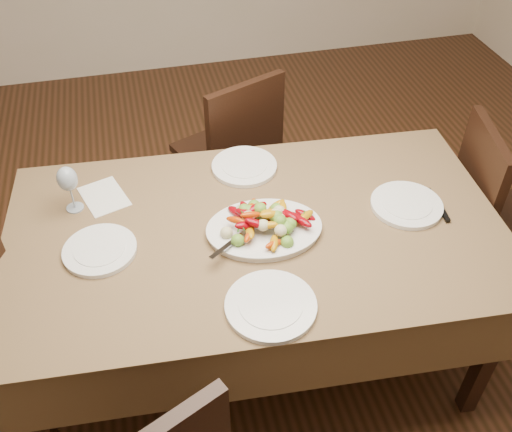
{
  "coord_description": "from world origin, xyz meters",
  "views": [
    {
      "loc": [
        -0.53,
        -1.3,
        2.2
      ],
      "look_at": [
        -0.17,
        0.19,
        0.82
      ],
      "focal_mm": 40.0,
      "sensor_mm": 36.0,
      "label": 1
    }
  ],
  "objects_px": {
    "serving_platter": "(264,230)",
    "plate_left": "(100,250)",
    "dining_table": "(256,295)",
    "chair_far": "(225,151)",
    "plate_near": "(271,306)",
    "plate_right": "(406,205)",
    "chair_right": "(507,222)",
    "plate_far": "(244,167)",
    "wine_glass": "(70,188)"
  },
  "relations": [
    {
      "from": "dining_table",
      "to": "chair_far",
      "type": "bearing_deg",
      "value": 86.74
    },
    {
      "from": "plate_far",
      "to": "wine_glass",
      "type": "height_order",
      "value": "wine_glass"
    },
    {
      "from": "chair_right",
      "to": "plate_right",
      "type": "bearing_deg",
      "value": 110.96
    },
    {
      "from": "plate_far",
      "to": "dining_table",
      "type": "bearing_deg",
      "value": -95.99
    },
    {
      "from": "plate_right",
      "to": "plate_far",
      "type": "bearing_deg",
      "value": 145.1
    },
    {
      "from": "plate_far",
      "to": "wine_glass",
      "type": "relative_size",
      "value": 1.32
    },
    {
      "from": "dining_table",
      "to": "chair_far",
      "type": "xyz_separation_m",
      "value": [
        0.05,
        0.9,
        0.1
      ]
    },
    {
      "from": "plate_right",
      "to": "wine_glass",
      "type": "height_order",
      "value": "wine_glass"
    },
    {
      "from": "dining_table",
      "to": "chair_right",
      "type": "bearing_deg",
      "value": 3.5
    },
    {
      "from": "plate_left",
      "to": "chair_right",
      "type": "bearing_deg",
      "value": 2.01
    },
    {
      "from": "dining_table",
      "to": "chair_right",
      "type": "distance_m",
      "value": 1.18
    },
    {
      "from": "chair_far",
      "to": "wine_glass",
      "type": "height_order",
      "value": "wine_glass"
    },
    {
      "from": "chair_far",
      "to": "chair_right",
      "type": "xyz_separation_m",
      "value": [
        1.12,
        -0.82,
        0.0
      ]
    },
    {
      "from": "plate_near",
      "to": "wine_glass",
      "type": "bearing_deg",
      "value": 133.33
    },
    {
      "from": "chair_right",
      "to": "plate_right",
      "type": "height_order",
      "value": "chair_right"
    },
    {
      "from": "serving_platter",
      "to": "plate_far",
      "type": "bearing_deg",
      "value": 87.87
    },
    {
      "from": "dining_table",
      "to": "serving_platter",
      "type": "bearing_deg",
      "value": -49.83
    },
    {
      "from": "chair_far",
      "to": "plate_left",
      "type": "distance_m",
      "value": 1.12
    },
    {
      "from": "chair_far",
      "to": "chair_right",
      "type": "height_order",
      "value": "same"
    },
    {
      "from": "serving_platter",
      "to": "plate_near",
      "type": "distance_m",
      "value": 0.35
    },
    {
      "from": "chair_far",
      "to": "plate_far",
      "type": "height_order",
      "value": "chair_far"
    },
    {
      "from": "serving_platter",
      "to": "plate_left",
      "type": "relative_size",
      "value": 1.59
    },
    {
      "from": "dining_table",
      "to": "chair_far",
      "type": "height_order",
      "value": "chair_far"
    },
    {
      "from": "chair_right",
      "to": "serving_platter",
      "type": "height_order",
      "value": "chair_right"
    },
    {
      "from": "chair_far",
      "to": "serving_platter",
      "type": "xyz_separation_m",
      "value": [
        -0.03,
        -0.92,
        0.3
      ]
    },
    {
      "from": "chair_far",
      "to": "chair_right",
      "type": "distance_m",
      "value": 1.39
    },
    {
      "from": "plate_right",
      "to": "plate_far",
      "type": "height_order",
      "value": "same"
    },
    {
      "from": "serving_platter",
      "to": "plate_near",
      "type": "bearing_deg",
      "value": -100.69
    },
    {
      "from": "dining_table",
      "to": "serving_platter",
      "type": "height_order",
      "value": "serving_platter"
    },
    {
      "from": "chair_right",
      "to": "plate_left",
      "type": "relative_size",
      "value": 3.67
    },
    {
      "from": "serving_platter",
      "to": "chair_right",
      "type": "bearing_deg",
      "value": 4.97
    },
    {
      "from": "plate_far",
      "to": "plate_right",
      "type": "bearing_deg",
      "value": -34.9
    },
    {
      "from": "plate_near",
      "to": "plate_right",
      "type": "bearing_deg",
      "value": 29.3
    },
    {
      "from": "plate_far",
      "to": "plate_near",
      "type": "relative_size",
      "value": 0.91
    },
    {
      "from": "chair_right",
      "to": "wine_glass",
      "type": "relative_size",
      "value": 4.64
    },
    {
      "from": "plate_far",
      "to": "plate_near",
      "type": "xyz_separation_m",
      "value": [
        -0.08,
        -0.74,
        0.0
      ]
    },
    {
      "from": "plate_left",
      "to": "wine_glass",
      "type": "bearing_deg",
      "value": 107.94
    },
    {
      "from": "dining_table",
      "to": "plate_far",
      "type": "relative_size",
      "value": 6.8
    },
    {
      "from": "wine_glass",
      "to": "plate_left",
      "type": "bearing_deg",
      "value": -72.06
    },
    {
      "from": "plate_right",
      "to": "plate_far",
      "type": "xyz_separation_m",
      "value": [
        -0.55,
        0.38,
        0.0
      ]
    },
    {
      "from": "plate_left",
      "to": "serving_platter",
      "type": "bearing_deg",
      "value": -3.79
    },
    {
      "from": "chair_right",
      "to": "plate_near",
      "type": "bearing_deg",
      "value": 122.36
    },
    {
      "from": "chair_far",
      "to": "plate_left",
      "type": "height_order",
      "value": "chair_far"
    },
    {
      "from": "plate_left",
      "to": "dining_table",
      "type": "bearing_deg",
      "value": -1.08
    },
    {
      "from": "chair_right",
      "to": "dining_table",
      "type": "bearing_deg",
      "value": 105.8
    },
    {
      "from": "dining_table",
      "to": "plate_near",
      "type": "distance_m",
      "value": 0.54
    },
    {
      "from": "plate_far",
      "to": "chair_right",
      "type": "bearing_deg",
      "value": -14.66
    },
    {
      "from": "dining_table",
      "to": "wine_glass",
      "type": "bearing_deg",
      "value": 157.21
    },
    {
      "from": "serving_platter",
      "to": "plate_left",
      "type": "distance_m",
      "value": 0.59
    },
    {
      "from": "chair_far",
      "to": "serving_platter",
      "type": "height_order",
      "value": "chair_far"
    }
  ]
}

